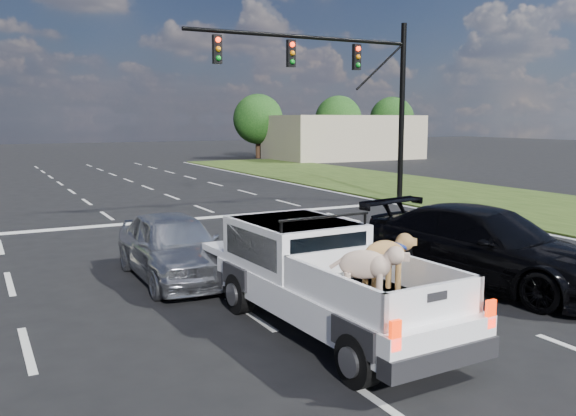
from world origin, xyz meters
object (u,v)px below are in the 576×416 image
Objects in this scene: pickup_truck at (325,277)px; black_coupe at (486,247)px; traffic_signal at (352,81)px; silver_sedan at (173,246)px.

black_coupe is (4.22, 0.80, -0.08)m from pickup_truck.
traffic_signal is 1.72× the size of black_coupe.
traffic_signal is 2.23× the size of silver_sedan.
silver_sedan is (-9.40, -7.66, -4.03)m from traffic_signal.
pickup_truck reaches higher than silver_sedan.
silver_sedan is at bearing -140.80° from traffic_signal.
pickup_truck is 1.20× the size of silver_sedan.
traffic_signal is 1.85× the size of pickup_truck.
black_coupe is (5.40, -3.29, 0.07)m from silver_sedan.
pickup_truck is 4.29m from black_coupe.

